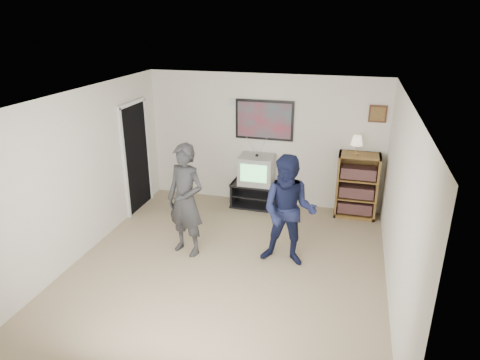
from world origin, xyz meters
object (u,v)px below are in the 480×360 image
at_px(person_tall, 186,200).
at_px(person_short, 289,211).
at_px(media_stand, 257,194).
at_px(crt_television, 257,170).
at_px(bookshelf, 357,186).

height_order(person_tall, person_short, person_tall).
distance_m(media_stand, person_tall, 2.16).
bearing_deg(crt_television, person_tall, -108.89).
bearing_deg(media_stand, crt_television, -178.35).
xyz_separation_m(crt_television, person_tall, (-0.65, -1.96, 0.13)).
bearing_deg(media_stand, bookshelf, 3.21).
xyz_separation_m(media_stand, person_short, (0.88, -1.87, 0.60)).
height_order(bookshelf, person_tall, person_tall).
relative_size(crt_television, bookshelf, 0.53).
xyz_separation_m(bookshelf, person_tall, (-2.50, -2.01, 0.28)).
bearing_deg(person_short, media_stand, 116.82).
distance_m(crt_television, person_tall, 2.07).
distance_m(bookshelf, person_tall, 3.22).
distance_m(crt_television, bookshelf, 1.86).
bearing_deg(person_tall, crt_television, 88.76).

